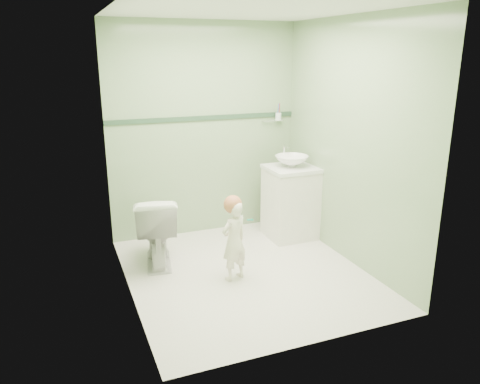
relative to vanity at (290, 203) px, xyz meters
name	(u,v)px	position (x,y,z in m)	size (l,w,h in m)	color
ground	(246,273)	(-0.84, -0.70, -0.40)	(2.50, 2.50, 0.00)	silver
room_shell	(246,152)	(-0.84, -0.70, 0.80)	(2.50, 2.54, 2.40)	#87AC7A
trim_stripe	(204,118)	(-0.84, 0.54, 0.95)	(2.20, 0.02, 0.05)	#2A4832
vanity	(290,203)	(0.00, 0.00, 0.00)	(0.52, 0.50, 0.80)	white
counter	(291,169)	(0.00, 0.00, 0.41)	(0.54, 0.52, 0.04)	white
basin	(292,161)	(0.00, 0.00, 0.49)	(0.37, 0.37, 0.13)	white
faucet	(284,151)	(0.00, 0.19, 0.57)	(0.03, 0.13, 0.18)	silver
cup_holder	(278,117)	(0.05, 0.48, 0.93)	(0.26, 0.07, 0.21)	silver
toilet	(156,229)	(-1.58, -0.15, -0.04)	(0.40, 0.71, 0.72)	white
toddler	(234,241)	(-0.99, -0.77, -0.02)	(0.28, 0.18, 0.77)	white
hair_cap	(233,204)	(-0.99, -0.74, 0.33)	(0.17, 0.17, 0.17)	#B96B44
teal_toothbrush	(249,219)	(-0.87, -0.86, 0.21)	(0.10, 0.14, 0.08)	#0A9882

